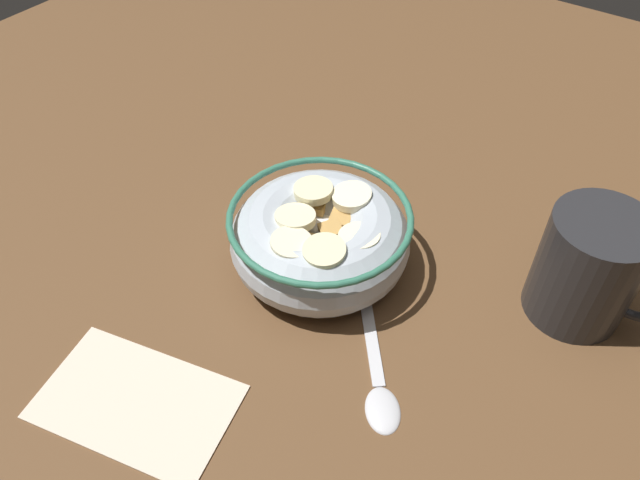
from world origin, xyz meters
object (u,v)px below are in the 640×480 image
Objects in this scene: folded_napkin at (136,401)px; coffee_mug at (590,269)px; spoon at (380,386)px; cereal_bowl at (320,237)px.

coffee_mug is at bearing 49.65° from folded_napkin.
spoon reaches higher than folded_napkin.
cereal_bowl is 14.14cm from spoon.
coffee_mug is (20.57, 8.28, 1.58)cm from cereal_bowl.
coffee_mug is at bearing 60.20° from spoon.
cereal_bowl is 20.08cm from folded_napkin.
folded_napkin is at bearing -141.09° from spoon.
spoon is at bearing 38.91° from folded_napkin.
coffee_mug reaches higher than folded_napkin.
folded_napkin is (-14.34, -11.58, -0.19)cm from spoon.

